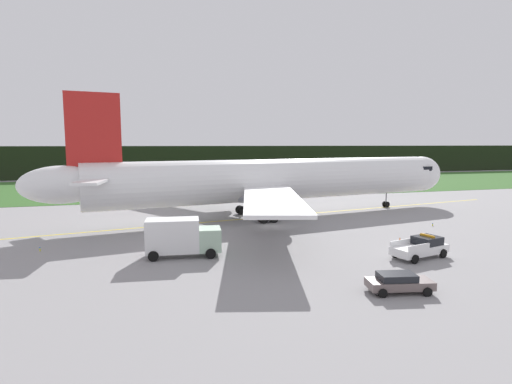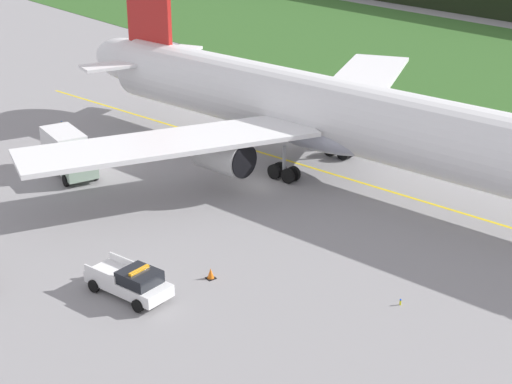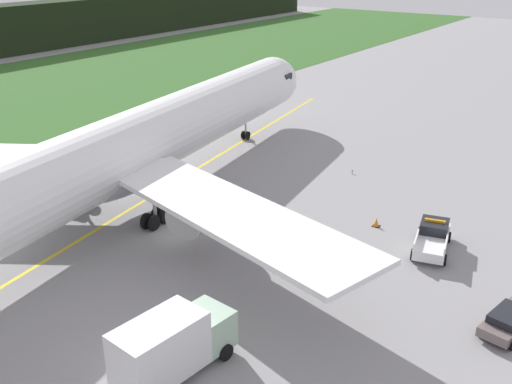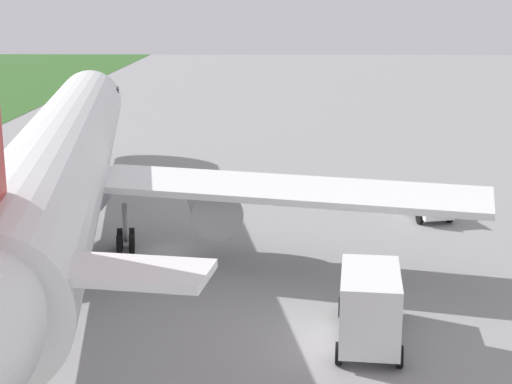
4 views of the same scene
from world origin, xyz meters
name	(u,v)px [view 3 (image 3 of 4)]	position (x,y,z in m)	size (l,w,h in m)	color
ground	(173,235)	(0.00, 0.00, 0.00)	(320.00, 320.00, 0.00)	gray
taxiway_centerline_main	(144,201)	(3.33, 6.28, 0.00)	(79.52, 0.30, 0.01)	yellow
airliner	(135,147)	(2.76, 6.19, 4.88)	(59.94, 45.51, 15.44)	white
ops_pickup_truck	(433,237)	(8.69, -16.27, 0.90)	(5.61, 3.26, 1.94)	white
catering_truck	(172,344)	(-11.37, -10.32, 1.77)	(6.66, 3.26, 3.51)	#A7C5AC
staff_car	(509,320)	(1.77, -23.01, 0.70)	(4.51, 2.59, 1.30)	#695B59
apron_cone	(376,222)	(9.87, -11.59, 0.33)	(0.54, 0.54, 0.67)	black
taxiway_edge_light_east	(352,172)	(18.95, -5.10, 0.21)	(0.12, 0.12, 0.38)	yellow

